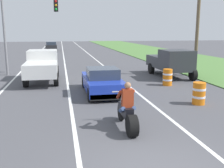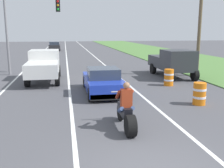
{
  "view_description": "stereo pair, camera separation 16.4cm",
  "coord_description": "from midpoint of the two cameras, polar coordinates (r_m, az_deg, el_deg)",
  "views": [
    {
      "loc": [
        -2.15,
        -5.31,
        3.25
      ],
      "look_at": [
        -0.02,
        5.54,
        1.0
      ],
      "focal_mm": 41.94,
      "sensor_mm": 36.0,
      "label": 1
    },
    {
      "loc": [
        -1.98,
        -5.34,
        3.25
      ],
      "look_at": [
        -0.02,
        5.54,
        1.0
      ],
      "focal_mm": 41.94,
      "sensor_mm": 36.0,
      "label": 2
    }
  ],
  "objects": [
    {
      "name": "grass_verge_right",
      "position": [
        29.11,
        17.8,
        4.59
      ],
      "size": [
        10.0,
        120.0,
        0.06
      ],
      "primitive_type": "cube",
      "color": "#517F3D",
      "rests_on": "ground"
    },
    {
      "name": "utility_pole_roadside",
      "position": [
        20.17,
        18.01,
        13.31
      ],
      "size": [
        0.24,
        0.24,
        8.16
      ],
      "primitive_type": "cylinder",
      "color": "brown",
      "rests_on": "ground"
    },
    {
      "name": "pickup_truck_right_shoulder_dark_grey",
      "position": [
        19.24,
        12.42,
        4.83
      ],
      "size": [
        2.02,
        4.8,
        1.98
      ],
      "color": "#2D3035",
      "rests_on": "ground"
    },
    {
      "name": "lane_stripe_centre_dashed",
      "position": [
        25.53,
        -10.4,
        4.0
      ],
      "size": [
        0.14,
        120.0,
        0.01
      ],
      "primitive_type": "cube",
      "color": "white",
      "rests_on": "ground"
    },
    {
      "name": "motorcycle_with_rider",
      "position": [
        8.73,
        2.83,
        -6.21
      ],
      "size": [
        0.7,
        2.21,
        1.62
      ],
      "color": "black",
      "rests_on": "ground"
    },
    {
      "name": "lane_stripe_right_solid",
      "position": [
        25.82,
        -2.37,
        4.26
      ],
      "size": [
        0.14,
        120.0,
        0.01
      ],
      "primitive_type": "cube",
      "color": "white",
      "rests_on": "ground"
    },
    {
      "name": "construction_barrel_mid",
      "position": [
        16.15,
        11.72,
        1.47
      ],
      "size": [
        0.58,
        0.58,
        1.0
      ],
      "color": "orange",
      "rests_on": "ground"
    },
    {
      "name": "sports_car_blue",
      "position": [
        13.81,
        -2.5,
        0.55
      ],
      "size": [
        1.84,
        4.3,
        1.37
      ],
      "color": "#1E38B2",
      "rests_on": "ground"
    },
    {
      "name": "distant_car_far_ahead",
      "position": [
        45.36,
        -13.16,
        8.06
      ],
      "size": [
        1.8,
        4.0,
        1.5
      ],
      "color": "#262628",
      "rests_on": "ground"
    },
    {
      "name": "pickup_truck_left_lane_white",
      "position": [
        17.59,
        -15.22,
        4.1
      ],
      "size": [
        2.02,
        4.8,
        1.98
      ],
      "color": "silver",
      "rests_on": "ground"
    },
    {
      "name": "traffic_light_mast_near",
      "position": [
        20.72,
        -19.25,
        12.87
      ],
      "size": [
        4.24,
        0.34,
        6.0
      ],
      "color": "gray",
      "rests_on": "ground"
    },
    {
      "name": "lane_stripe_left_solid",
      "position": [
        25.75,
        -18.45,
        3.66
      ],
      "size": [
        0.14,
        120.0,
        0.01
      ],
      "primitive_type": "cube",
      "color": "white",
      "rests_on": "ground"
    },
    {
      "name": "construction_barrel_nearest",
      "position": [
        12.33,
        18.06,
        -1.94
      ],
      "size": [
        0.58,
        0.58,
        1.0
      ],
      "color": "orange",
      "rests_on": "ground"
    }
  ]
}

